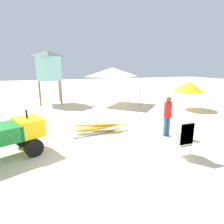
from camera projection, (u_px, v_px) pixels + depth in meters
ground at (107, 163)px, 5.85m from camera, size 80.00×80.00×0.00m
utility_cart at (2, 135)px, 5.99m from camera, size 2.81×2.10×1.50m
stacked_plastic_chairs at (184, 136)px, 6.05m from camera, size 0.48×0.48×1.29m
surfboard_pile at (98, 129)px, 8.44m from camera, size 2.69×0.89×0.40m
lifeguard_near_center at (168, 114)px, 7.90m from camera, size 0.32×0.32×1.72m
popup_canopy at (112, 72)px, 14.43m from camera, size 3.19×3.19×2.86m
lifeguard_tower at (48, 66)px, 14.50m from camera, size 1.98×1.98×4.12m
beach_umbrella_left at (188, 86)px, 12.85m from camera, size 2.06×2.06×1.96m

